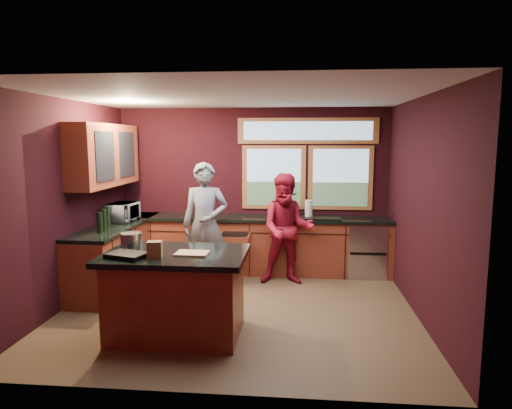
# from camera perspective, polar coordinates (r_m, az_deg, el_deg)

# --- Properties ---
(floor) EXTENTS (4.50, 4.50, 0.00)m
(floor) POSITION_cam_1_polar(r_m,az_deg,el_deg) (6.07, -2.29, -12.91)
(floor) COLOR brown
(floor) RESTS_ON ground
(room_shell) EXTENTS (4.52, 4.02, 2.71)m
(room_shell) POSITION_cam_1_polar(r_m,az_deg,el_deg) (6.10, -7.56, 4.50)
(room_shell) COLOR black
(room_shell) RESTS_ON ground
(back_counter) EXTENTS (4.50, 0.64, 0.93)m
(back_counter) POSITION_cam_1_polar(r_m,az_deg,el_deg) (7.53, 0.92, -5.03)
(back_counter) COLOR maroon
(back_counter) RESTS_ON floor
(left_counter) EXTENTS (0.64, 2.30, 0.93)m
(left_counter) POSITION_cam_1_polar(r_m,az_deg,el_deg) (7.21, -17.01, -5.96)
(left_counter) COLOR maroon
(left_counter) RESTS_ON floor
(island) EXTENTS (1.55, 1.05, 0.95)m
(island) POSITION_cam_1_polar(r_m,az_deg,el_deg) (5.24, -9.92, -10.90)
(island) COLOR maroon
(island) RESTS_ON floor
(person_grey) EXTENTS (0.69, 0.47, 1.85)m
(person_grey) POSITION_cam_1_polar(r_m,az_deg,el_deg) (6.80, -6.37, -2.54)
(person_grey) COLOR slate
(person_grey) RESTS_ON floor
(person_red) EXTENTS (0.83, 0.66, 1.68)m
(person_red) POSITION_cam_1_polar(r_m,az_deg,el_deg) (6.90, 3.90, -3.07)
(person_red) COLOR maroon
(person_red) RESTS_ON floor
(microwave) EXTENTS (0.40, 0.55, 0.29)m
(microwave) POSITION_cam_1_polar(r_m,az_deg,el_deg) (7.29, -16.31, -0.92)
(microwave) COLOR #999999
(microwave) RESTS_ON left_counter
(potted_plant) EXTENTS (0.37, 0.32, 0.41)m
(potted_plant) POSITION_cam_1_polar(r_m,az_deg,el_deg) (7.44, 3.98, 0.03)
(potted_plant) COLOR #999999
(potted_plant) RESTS_ON back_counter
(paper_towel) EXTENTS (0.12, 0.12, 0.28)m
(paper_towel) POSITION_cam_1_polar(r_m,az_deg,el_deg) (7.40, 6.61, -0.54)
(paper_towel) COLOR white
(paper_towel) RESTS_ON back_counter
(cutting_board) EXTENTS (0.35, 0.26, 0.02)m
(cutting_board) POSITION_cam_1_polar(r_m,az_deg,el_deg) (5.01, -7.99, -6.06)
(cutting_board) COLOR tan
(cutting_board) RESTS_ON island
(stock_pot) EXTENTS (0.24, 0.24, 0.18)m
(stock_pot) POSITION_cam_1_polar(r_m,az_deg,el_deg) (5.40, -15.31, -4.38)
(stock_pot) COLOR #A8A8AD
(stock_pot) RESTS_ON island
(paper_bag) EXTENTS (0.17, 0.14, 0.18)m
(paper_bag) POSITION_cam_1_polar(r_m,az_deg,el_deg) (4.90, -12.55, -5.54)
(paper_bag) COLOR brown
(paper_bag) RESTS_ON island
(black_tray) EXTENTS (0.46, 0.38, 0.05)m
(black_tray) POSITION_cam_1_polar(r_m,az_deg,el_deg) (5.01, -15.81, -6.11)
(black_tray) COLOR black
(black_tray) RESTS_ON island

